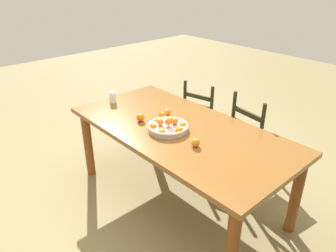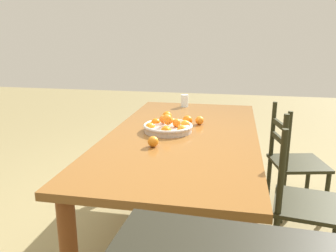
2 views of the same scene
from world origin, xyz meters
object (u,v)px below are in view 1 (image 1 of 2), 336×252
Objects in this scene: dining_table at (179,137)px; chair_near_window at (203,119)px; orange_loose_2 at (167,112)px; orange_loose_3 at (163,116)px; orange_loose_1 at (140,117)px; orange_loose_0 at (195,143)px; chair_by_cabinet at (254,142)px; drinking_glass at (113,97)px; fruit_bowl at (168,127)px.

chair_near_window is at bearing 119.34° from dining_table.
orange_loose_2 is 0.10m from orange_loose_3.
chair_near_window is 0.87m from orange_loose_2.
orange_loose_1 reaches higher than dining_table.
orange_loose_0 is at bearing -13.89° from orange_loose_3.
orange_loose_3 is (0.04, -0.09, 0.01)m from orange_loose_2.
orange_loose_1 is at bearing -176.53° from orange_loose_0.
chair_by_cabinet is at bearing 57.88° from orange_loose_1.
drinking_glass is at bearing 173.63° from orange_loose_1.
orange_loose_3 is at bearing -67.56° from orange_loose_2.
dining_table is 2.28× the size of chair_near_window.
orange_loose_0 reaches higher than dining_table.
fruit_bowl is at bearing 175.71° from orange_loose_0.
dining_table is at bearing 76.73° from fruit_bowl.
fruit_bowl is (0.44, -0.95, 0.38)m from chair_near_window.
dining_table is at bearing 28.45° from orange_loose_1.
dining_table is 0.37m from orange_loose_0.
orange_loose_2 is at bearing 158.72° from orange_loose_0.
dining_table is 2.14× the size of chair_by_cabinet.
fruit_bowl is 0.31m from orange_loose_1.
dining_table is at bearing -18.73° from orange_loose_2.
orange_loose_1 reaches higher than orange_loose_2.
orange_loose_3 is at bearing 151.05° from fruit_bowl.
orange_loose_0 is at bearing 116.49° from chair_near_window.
fruit_bowl is at bearing -28.95° from orange_loose_3.
orange_loose_3 is (0.25, -0.84, 0.38)m from chair_near_window.
dining_table is 0.86m from chair_by_cabinet.
orange_loose_2 is at bearing 75.77° from orange_loose_1.
chair_near_window is 12.23× the size of orange_loose_3.
orange_loose_2 is (-0.26, 0.09, 0.13)m from dining_table.
drinking_glass is at bearing 54.60° from chair_near_window.
chair_near_window reaches higher than orange_loose_2.
orange_loose_3 reaches higher than dining_table.
chair_by_cabinet reaches higher than orange_loose_1.
dining_table is at bearing 106.79° from chair_near_window.
orange_loose_0 is (0.32, -0.14, 0.13)m from dining_table.
chair_by_cabinet is 8.41× the size of drinking_glass.
orange_loose_1 is at bearing -6.37° from drinking_glass.
chair_by_cabinet is (0.28, 0.78, -0.22)m from dining_table.
dining_table is 27.65× the size of orange_loose_1.
orange_loose_1 is at bearing -167.75° from fruit_bowl.
orange_loose_1 is 1.17× the size of orange_loose_2.
orange_loose_1 is at bearing -121.27° from orange_loose_3.
orange_loose_3 is (0.11, 0.17, -0.00)m from orange_loose_1.
drinking_glass is (-0.55, 0.06, 0.02)m from orange_loose_1.
orange_loose_1 and orange_loose_3 have the same top height.
fruit_bowl reaches higher than orange_loose_1.
dining_table is 0.40m from orange_loose_1.
dining_table is 32.32× the size of orange_loose_2.
fruit_bowl is at bearing 102.53° from chair_near_window.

